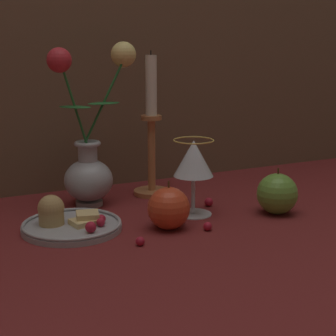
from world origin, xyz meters
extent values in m
plane|color=maroon|center=(0.00, 0.00, 0.00)|extent=(2.40, 2.40, 0.00)
cylinder|color=#A3A3A8|center=(-0.07, 0.14, 0.01)|extent=(0.06, 0.06, 0.01)
ellipsoid|color=#A3A3A8|center=(-0.07, 0.14, 0.05)|extent=(0.10, 0.10, 0.09)
cylinder|color=#A3A3A8|center=(-0.07, 0.14, 0.11)|extent=(0.04, 0.04, 0.05)
torus|color=#A3A3A8|center=(-0.07, 0.14, 0.13)|extent=(0.06, 0.06, 0.01)
cylinder|color=#23662D|center=(-0.10, 0.14, 0.22)|extent=(0.06, 0.01, 0.17)
ellipsoid|color=#23662D|center=(-0.10, 0.14, 0.21)|extent=(0.08, 0.08, 0.00)
sphere|color=red|center=(-0.12, 0.14, 0.30)|extent=(0.05, 0.05, 0.05)
cylinder|color=#23662D|center=(-0.03, 0.15, 0.22)|extent=(0.09, 0.02, 0.18)
ellipsoid|color=#23662D|center=(-0.03, 0.15, 0.21)|extent=(0.07, 0.04, 0.00)
sphere|color=#EFD67A|center=(0.02, 0.15, 0.31)|extent=(0.05, 0.05, 0.05)
cylinder|color=#A3A3A8|center=(-0.15, 0.00, 0.01)|extent=(0.18, 0.18, 0.01)
torus|color=#A3A3A8|center=(-0.15, 0.00, 0.01)|extent=(0.18, 0.18, 0.01)
cylinder|color=tan|center=(-0.18, 0.02, 0.03)|extent=(0.05, 0.05, 0.03)
sphere|color=tan|center=(-0.18, 0.02, 0.04)|extent=(0.05, 0.05, 0.05)
cube|color=#DBBC7A|center=(-0.13, -0.01, 0.01)|extent=(0.05, 0.05, 0.01)
cube|color=#DBBC7A|center=(-0.12, 0.00, 0.03)|extent=(0.05, 0.05, 0.01)
sphere|color=#AD192D|center=(-0.13, -0.05, 0.02)|extent=(0.02, 0.02, 0.02)
sphere|color=#AD192D|center=(-0.11, -0.03, 0.02)|extent=(0.02, 0.02, 0.02)
sphere|color=#AD192D|center=(-0.10, -0.02, 0.02)|extent=(0.02, 0.02, 0.02)
sphere|color=#AD192D|center=(-0.11, 0.02, 0.02)|extent=(0.02, 0.02, 0.02)
cylinder|color=silver|center=(0.09, -0.01, 0.00)|extent=(0.07, 0.07, 0.00)
cylinder|color=silver|center=(0.09, -0.01, 0.04)|extent=(0.01, 0.01, 0.08)
cone|color=silver|center=(0.09, -0.01, 0.12)|extent=(0.08, 0.08, 0.07)
cone|color=#E5CC66|center=(0.09, -0.01, 0.10)|extent=(0.07, 0.07, 0.05)
torus|color=gold|center=(0.09, -0.01, 0.15)|extent=(0.08, 0.08, 0.00)
cylinder|color=#B77042|center=(0.08, 0.16, 0.01)|extent=(0.08, 0.08, 0.01)
cylinder|color=#B77042|center=(0.08, 0.16, 0.09)|extent=(0.02, 0.02, 0.16)
cylinder|color=#B77042|center=(0.08, 0.16, 0.17)|extent=(0.05, 0.05, 0.01)
cylinder|color=silver|center=(0.08, 0.16, 0.24)|extent=(0.02, 0.02, 0.13)
cylinder|color=black|center=(0.08, 0.16, 0.31)|extent=(0.00, 0.00, 0.01)
sphere|color=#669938|center=(0.25, -0.08, 0.04)|extent=(0.08, 0.08, 0.08)
cylinder|color=#4C3319|center=(0.25, -0.08, 0.09)|extent=(0.00, 0.00, 0.01)
sphere|color=#D14223|center=(0.01, -0.07, 0.04)|extent=(0.08, 0.08, 0.08)
cylinder|color=#4C3319|center=(0.01, -0.07, 0.09)|extent=(0.00, 0.00, 0.01)
sphere|color=#AD192D|center=(0.15, 0.02, 0.01)|extent=(0.02, 0.02, 0.02)
sphere|color=#AD192D|center=(-0.07, -0.13, 0.01)|extent=(0.02, 0.02, 0.02)
sphere|color=#AD192D|center=(0.07, -0.11, 0.01)|extent=(0.02, 0.02, 0.02)
camera|label=1|loc=(-0.43, -0.96, 0.34)|focal=60.00mm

